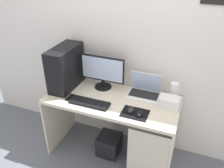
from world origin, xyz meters
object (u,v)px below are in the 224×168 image
object	(u,v)px
keyboard	(90,103)
mouse_left	(131,110)
monitor	(103,72)
cell_phone	(71,98)
projector	(169,102)
subwoofer	(109,144)
laptop	(144,91)
mouse_right	(140,114)
speaker	(174,91)
pc_tower	(66,68)

from	to	relation	value
keyboard	mouse_left	distance (m)	0.44
monitor	cell_phone	world-z (taller)	monitor
projector	subwoofer	size ratio (longest dim) A/B	0.79
keyboard	mouse_left	xyz separation A→B (m)	(0.44, 0.02, 0.01)
laptop	projector	distance (m)	0.32
mouse_left	mouse_right	bearing A→B (deg)	-14.74
monitor	mouse_right	size ratio (longest dim) A/B	5.26
projector	mouse_right	size ratio (longest dim) A/B	2.08
monitor	keyboard	size ratio (longest dim) A/B	1.20
speaker	pc_tower	bearing A→B (deg)	-171.93
pc_tower	mouse_left	distance (m)	0.88
subwoofer	monitor	bearing A→B (deg)	127.59
pc_tower	cell_phone	xyz separation A→B (m)	(0.16, -0.21, -0.23)
monitor	laptop	world-z (taller)	monitor
laptop	mouse_right	xyz separation A→B (m)	(0.05, -0.38, -0.03)
mouse_left	cell_phone	xyz separation A→B (m)	(-0.67, 0.00, -0.02)
speaker	mouse_left	size ratio (longest dim) A/B	1.99
projector	subwoofer	bearing A→B (deg)	-171.85
projector	laptop	bearing A→B (deg)	154.54
monitor	subwoofer	distance (m)	0.89
speaker	subwoofer	distance (m)	1.01
keyboard	monitor	bearing A→B (deg)	90.17
speaker	mouse_right	xyz separation A→B (m)	(-0.26, -0.40, -0.07)
keyboard	mouse_right	bearing A→B (deg)	-0.54
mouse_left	laptop	bearing A→B (deg)	82.98
keyboard	mouse_right	xyz separation A→B (m)	(0.53, -0.00, 0.01)
pc_tower	laptop	size ratio (longest dim) A/B	1.38
speaker	projector	size ratio (longest dim) A/B	0.96
pc_tower	projector	world-z (taller)	pc_tower
speaker	mouse_left	world-z (taller)	speaker
keyboard	subwoofer	size ratio (longest dim) A/B	1.65
mouse_left	cell_phone	distance (m)	0.67
monitor	projector	bearing A→B (deg)	-8.28
laptop	speaker	world-z (taller)	laptop
pc_tower	projector	size ratio (longest dim) A/B	2.43
pc_tower	keyboard	size ratio (longest dim) A/B	1.16
monitor	cell_phone	bearing A→B (deg)	-125.72
pc_tower	mouse_right	world-z (taller)	pc_tower
monitor	mouse_right	distance (m)	0.67
projector	keyboard	bearing A→B (deg)	-162.64
pc_tower	cell_phone	bearing A→B (deg)	-52.56
monitor	projector	world-z (taller)	monitor
laptop	pc_tower	bearing A→B (deg)	-170.64
monitor	projector	xyz separation A→B (m)	(0.77, -0.11, -0.15)
monitor	mouse_left	bearing A→B (deg)	-37.18
keyboard	mouse_right	distance (m)	0.53
keyboard	mouse_right	size ratio (longest dim) A/B	4.38
speaker	mouse_right	distance (m)	0.48
mouse_right	monitor	bearing A→B (deg)	146.17
pc_tower	laptop	world-z (taller)	pc_tower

